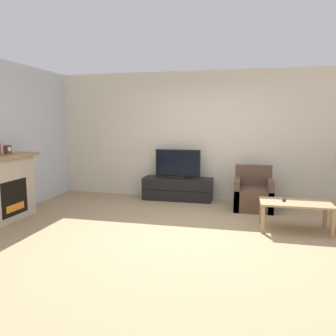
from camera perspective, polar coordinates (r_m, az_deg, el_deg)
ground_plane at (r=4.99m, az=4.29°, el=-11.17°), size 24.00×24.00×0.00m
wall_back at (r=7.03m, az=7.29°, el=5.60°), size 12.00×0.06×2.70m
fireplace at (r=6.06m, az=-26.66°, el=-3.07°), size 0.50×1.24×1.11m
mantel_clock at (r=6.06m, az=-26.16°, el=2.88°), size 0.08×0.11×0.15m
tv_stand at (r=6.96m, az=1.69°, el=-3.63°), size 1.45×0.47×0.47m
tv at (r=6.87m, az=1.70°, el=0.57°), size 0.95×0.18×0.60m
armchair at (r=6.45m, az=14.60°, el=-4.50°), size 0.70×0.76×0.80m
coffee_table at (r=5.34m, az=21.30°, el=-6.13°), size 1.04×0.56×0.44m
remote at (r=5.35m, az=19.55°, el=-5.28°), size 0.06×0.15×0.02m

